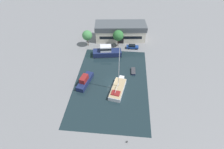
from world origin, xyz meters
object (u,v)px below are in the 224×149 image
motor_cruiser (107,52)px  cabin_boat (85,81)px  small_dinghy (133,71)px  sailboat_moored (118,89)px  quay_tree_by_water (87,35)px  quay_tree_near_building (118,36)px  parked_car (132,47)px  warehouse_building (120,31)px

motor_cruiser → cabin_boat: 15.94m
small_dinghy → sailboat_moored: bearing=60.9°
quay_tree_by_water → small_dinghy: bearing=-39.1°
quay_tree_near_building → parked_car: 6.84m
warehouse_building → parked_car: bearing=-59.9°
quay_tree_by_water → motor_cruiser: (8.06, -5.86, -2.94)m
quay_tree_near_building → parked_car: quay_tree_near_building is taller
warehouse_building → parked_car: size_ratio=4.57×
quay_tree_by_water → motor_cruiser: 10.39m
motor_cruiser → sailboat_moored: bearing=-171.9°
quay_tree_by_water → cabin_boat: size_ratio=0.78×
motor_cruiser → cabin_boat: (-4.86, -15.17, -0.34)m
quay_tree_near_building → warehouse_building: bearing=84.8°
quay_tree_by_water → motor_cruiser: bearing=-36.0°
parked_car → cabin_boat: 24.81m
parked_car → quay_tree_by_water: bearing=-91.8°
quay_tree_near_building → sailboat_moored: 23.96m
parked_car → sailboat_moored: sailboat_moored is taller
parked_car → warehouse_building: bearing=-143.8°
quay_tree_near_building → motor_cruiser: size_ratio=0.62×
motor_cruiser → small_dinghy: size_ratio=3.08×
motor_cruiser → small_dinghy: bearing=-140.3°
sailboat_moored → warehouse_building: bearing=102.4°
parked_car → motor_cruiser: (-9.20, -5.27, 0.63)m
quay_tree_near_building → cabin_boat: size_ratio=0.82×
sailboat_moored → cabin_boat: size_ratio=1.85×
small_dinghy → quay_tree_by_water: bearing=-40.9°
small_dinghy → cabin_boat: 15.95m
warehouse_building → sailboat_moored: size_ratio=1.39×
parked_car → small_dinghy: bearing=1.9°
warehouse_building → quay_tree_by_water: (-12.20, -6.35, 1.04)m
quay_tree_by_water → motor_cruiser: size_ratio=0.59×
parked_car → quay_tree_near_building: bearing=-101.9°
sailboat_moored → motor_cruiser: sailboat_moored is taller
quay_tree_near_building → sailboat_moored: bearing=-86.2°
small_dinghy → quay_tree_near_building: bearing=-70.0°
quay_tree_near_building → motor_cruiser: 8.05m
warehouse_building → quay_tree_near_building: size_ratio=3.14×
warehouse_building → quay_tree_by_water: 13.79m
sailboat_moored → small_dinghy: bearing=73.2°
warehouse_building → quay_tree_near_building: (-0.52, -5.75, 1.26)m
sailboat_moored → parked_car: bearing=90.3°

